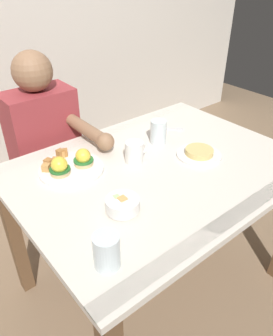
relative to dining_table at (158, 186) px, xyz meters
name	(u,v)px	position (x,y,z in m)	size (l,w,h in m)	color
ground_plane	(154,279)	(0.00, 0.00, -0.63)	(6.00, 6.00, 0.00)	#7F664C
dining_table	(158,186)	(0.00, 0.00, 0.00)	(1.20, 0.90, 0.74)	silver
eggs_benedict_plate	(70,166)	(-0.31, 0.20, 0.13)	(0.27, 0.27, 0.09)	white
fruit_bowl	(123,205)	(-0.30, -0.14, 0.14)	(0.12, 0.12, 0.06)	white
coffee_mug	(135,151)	(-0.06, 0.09, 0.16)	(0.11, 0.08, 0.09)	white
fork	(170,129)	(0.28, 0.22, 0.11)	(0.12, 0.13, 0.00)	silver
water_glass_near	(158,133)	(0.14, 0.16, 0.15)	(0.08, 0.08, 0.11)	silver
water_glass_far	(107,252)	(-0.47, -0.30, 0.16)	(0.08, 0.08, 0.11)	silver
side_plate	(199,154)	(0.19, -0.05, 0.12)	(0.20, 0.20, 0.04)	white
diner_person	(48,148)	(-0.23, 0.60, 0.02)	(0.34, 0.54, 1.14)	#33333D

